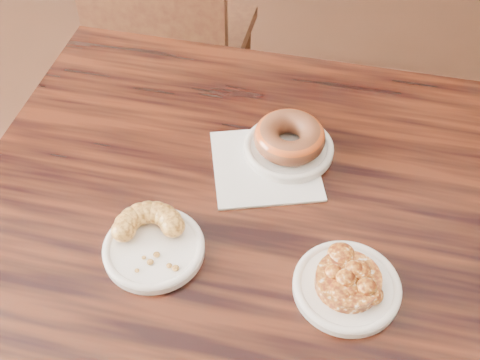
{
  "coord_description": "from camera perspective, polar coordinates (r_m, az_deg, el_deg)",
  "views": [
    {
      "loc": [
        -0.14,
        -0.83,
        1.49
      ],
      "look_at": [
        -0.07,
        -0.23,
        0.8
      ],
      "focal_mm": 45.0,
      "sensor_mm": 36.0,
      "label": 1
    }
  ],
  "objects": [
    {
      "name": "floor",
      "position": [
        1.71,
        1.5,
        -11.88
      ],
      "size": [
        5.0,
        5.0,
        0.0
      ],
      "primitive_type": "plane",
      "color": "black",
      "rests_on": "ground"
    },
    {
      "name": "cafe_table",
      "position": [
        1.24,
        0.19,
        -15.6
      ],
      "size": [
        1.17,
        1.17,
        0.75
      ],
      "primitive_type": "cube",
      "rotation": [
        0.0,
        0.0,
        -0.34
      ],
      "color": "black",
      "rests_on": "floor"
    },
    {
      "name": "chair_far",
      "position": [
        1.8,
        -5.88,
        13.16
      ],
      "size": [
        0.55,
        0.55,
        0.9
      ],
      "primitive_type": null,
      "rotation": [
        0.0,
        0.0,
        2.79
      ],
      "color": "black",
      "rests_on": "floor"
    },
    {
      "name": "napkin",
      "position": [
        1.0,
        2.45,
        1.4
      ],
      "size": [
        0.17,
        0.17,
        0.0
      ],
      "primitive_type": "cube",
      "rotation": [
        0.0,
        0.0,
        -0.01
      ],
      "color": "silver",
      "rests_on": "cafe_table"
    },
    {
      "name": "plate_donut",
      "position": [
        1.02,
        4.62,
        3.0
      ],
      "size": [
        0.15,
        0.15,
        0.01
      ],
      "primitive_type": "cylinder",
      "color": "silver",
      "rests_on": "napkin"
    },
    {
      "name": "plate_cruller",
      "position": [
        0.9,
        -8.17,
        -6.49
      ],
      "size": [
        0.15,
        0.15,
        0.01
      ],
      "primitive_type": "cylinder",
      "color": "white",
      "rests_on": "cafe_table"
    },
    {
      "name": "plate_fritter",
      "position": [
        0.87,
        10.07,
        -9.96
      ],
      "size": [
        0.15,
        0.15,
        0.01
      ],
      "primitive_type": "cylinder",
      "color": "white",
      "rests_on": "cafe_table"
    },
    {
      "name": "glazed_donut",
      "position": [
        1.0,
        4.72,
        4.08
      ],
      "size": [
        0.12,
        0.12,
        0.04
      ],
      "primitive_type": "torus",
      "color": "#9C3C16",
      "rests_on": "plate_donut"
    },
    {
      "name": "apple_fritter",
      "position": [
        0.85,
        10.26,
        -9.23
      ],
      "size": [
        0.13,
        0.13,
        0.03
      ],
      "primitive_type": null,
      "color": "#431507",
      "rests_on": "plate_fritter"
    },
    {
      "name": "cruller_fragment",
      "position": [
        0.88,
        -8.32,
        -5.65
      ],
      "size": [
        0.12,
        0.12,
        0.03
      ],
      "primitive_type": null,
      "color": "brown",
      "rests_on": "plate_cruller"
    }
  ]
}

